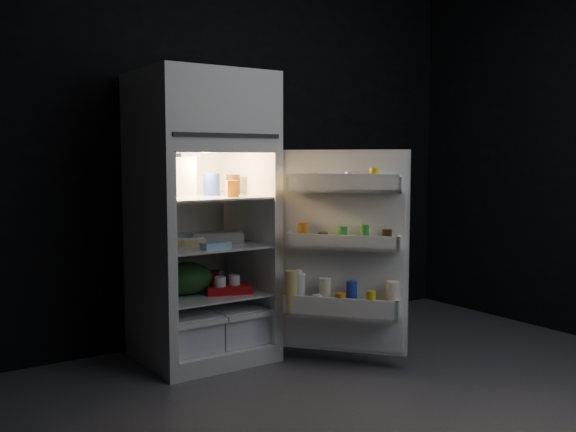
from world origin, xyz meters
TOP-DOWN VIEW (x-y plane):
  - floor at (0.00, 0.00)m, footprint 4.00×3.40m
  - wall_back at (0.00, 1.70)m, footprint 4.00×0.00m
  - refrigerator at (-0.42, 1.32)m, footprint 0.76×0.71m
  - fridge_door at (0.19, 0.66)m, footprint 0.61×0.67m
  - milk_jug at (-0.55, 1.35)m, footprint 0.17×0.17m
  - mayo_jar at (-0.35, 1.30)m, footprint 0.13×0.13m
  - jam_jar at (-0.19, 1.31)m, footprint 0.09×0.09m
  - amber_bottle at (-0.70, 1.42)m, footprint 0.08×0.08m
  - small_carton at (-0.31, 1.10)m, footprint 0.08×0.07m
  - egg_carton at (-0.33, 1.26)m, footprint 0.34×0.22m
  - pie at (-0.49, 1.38)m, footprint 0.39×0.39m
  - flat_package at (-0.46, 1.05)m, footprint 0.17×0.09m
  - wrapped_pkg at (-0.21, 1.43)m, footprint 0.11×0.10m
  - produce_bag at (-0.54, 1.27)m, footprint 0.34×0.29m
  - yogurt_tray at (-0.32, 1.15)m, footprint 0.31×0.24m
  - small_can_red at (-0.26, 1.46)m, footprint 0.08×0.08m
  - small_can_silver at (-0.22, 1.45)m, footprint 0.09×0.09m

SIDE VIEW (x-z plane):
  - floor at x=0.00m, z-range 0.00..0.00m
  - yogurt_tray at x=-0.32m, z-range 0.43..0.48m
  - small_can_red at x=-0.26m, z-range 0.43..0.52m
  - small_can_silver at x=-0.22m, z-range 0.43..0.52m
  - produce_bag at x=-0.54m, z-range 0.43..0.62m
  - fridge_door at x=0.19m, z-range 0.08..1.30m
  - pie at x=-0.49m, z-range 0.73..0.77m
  - flat_package at x=-0.46m, z-range 0.73..0.77m
  - wrapped_pkg at x=-0.21m, z-range 0.73..0.78m
  - egg_carton at x=-0.33m, z-range 0.73..0.80m
  - refrigerator at x=-0.42m, z-range 0.07..1.85m
  - small_carton at x=-0.31m, z-range 1.03..1.13m
  - jam_jar at x=-0.19m, z-range 1.03..1.16m
  - mayo_jar at x=-0.35m, z-range 1.03..1.17m
  - amber_bottle at x=-0.70m, z-range 1.03..1.25m
  - milk_jug at x=-0.55m, z-range 1.03..1.27m
  - wall_back at x=0.00m, z-range 0.00..2.70m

